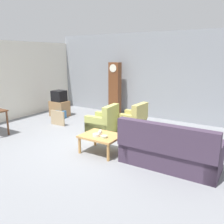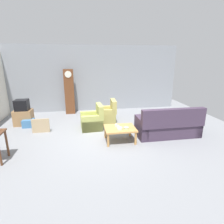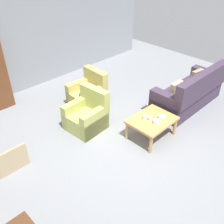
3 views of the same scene
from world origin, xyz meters
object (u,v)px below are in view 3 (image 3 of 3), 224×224
framed_picture_leaning (12,161)px  bowl_shallow_green (162,117)px  couch_floral (189,94)px  cup_blue_rimmed (150,118)px  armchair_olive_near (87,116)px  cup_white_porcelain (145,117)px  coffee_table_wood (152,122)px  armchair_olive_far (88,95)px  bowl_white_stacked (157,122)px

framed_picture_leaning → bowl_shallow_green: (2.80, -1.27, 0.23)m
couch_floral → cup_blue_rimmed: couch_floral is taller
armchair_olive_near → cup_white_porcelain: bearing=-58.6°
coffee_table_wood → cup_white_porcelain: cup_white_porcelain is taller
cup_white_porcelain → bowl_shallow_green: cup_white_porcelain is taller
couch_floral → cup_white_porcelain: 1.80m
couch_floral → cup_white_porcelain: couch_floral is taller
couch_floral → coffee_table_wood: size_ratio=2.19×
armchair_olive_far → bowl_shallow_green: 2.10m
couch_floral → bowl_shallow_green: size_ratio=12.38×
framed_picture_leaning → cup_blue_rimmed: bearing=-23.8°
coffee_table_wood → bowl_white_stacked: bearing=-106.4°
framed_picture_leaning → coffee_table_wood: bearing=-23.6°
couch_floral → bowl_white_stacked: couch_floral is taller
framed_picture_leaning → bowl_white_stacked: bowl_white_stacked is taller
coffee_table_wood → bowl_white_stacked: (-0.04, -0.15, 0.10)m
armchair_olive_near → bowl_white_stacked: bearing=-61.9°
bowl_shallow_green → framed_picture_leaning: bearing=155.6°
armchair_olive_near → coffee_table_wood: 1.46m
bowl_shallow_green → armchair_olive_far: bearing=98.7°
armchair_olive_near → cup_blue_rimmed: 1.43m
framed_picture_leaning → cup_white_porcelain: bearing=-22.1°
armchair_olive_far → coffee_table_wood: 1.95m
couch_floral → framed_picture_leaning: (-4.32, 1.04, -0.10)m
bowl_white_stacked → bowl_shallow_green: 0.22m
framed_picture_leaning → cup_white_porcelain: (2.53, -1.03, 0.24)m
cup_white_porcelain → framed_picture_leaning: bearing=157.9°
couch_floral → armchair_olive_near: bearing=155.7°
coffee_table_wood → couch_floral: bearing=3.9°
armchair_olive_near → armchair_olive_far: 0.96m
armchair_olive_near → bowl_white_stacked: 1.58m
cup_blue_rimmed → bowl_white_stacked: bearing=-85.9°
couch_floral → bowl_shallow_green: bearing=-171.3°
bowl_white_stacked → armchair_olive_near: bearing=118.1°
coffee_table_wood → bowl_white_stacked: bowl_white_stacked is taller
couch_floral → cup_white_porcelain: size_ratio=26.90×
cup_blue_rimmed → bowl_shallow_green: size_ratio=0.46×
couch_floral → bowl_white_stacked: (-1.73, -0.26, 0.14)m
cup_white_porcelain → armchair_olive_far: bearing=91.2°
armchair_olive_near → cup_white_porcelain: 1.31m
framed_picture_leaning → cup_blue_rimmed: cup_blue_rimmed is taller
cup_blue_rimmed → framed_picture_leaning: bearing=156.2°
armchair_olive_near → bowl_shallow_green: size_ratio=5.42×
coffee_table_wood → bowl_white_stacked: 0.19m
bowl_white_stacked → bowl_shallow_green: bowl_white_stacked is taller
armchair_olive_far → armchair_olive_near: bearing=-131.7°
coffee_table_wood → bowl_shallow_green: 0.23m
couch_floral → armchair_olive_far: (-1.83, 1.83, -0.05)m
bowl_white_stacked → couch_floral: bearing=8.7°
coffee_table_wood → bowl_shallow_green: bearing=-34.6°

